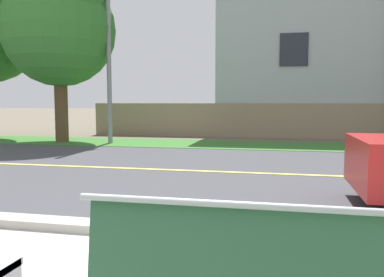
% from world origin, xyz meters
% --- Properties ---
extents(ground_plane, '(140.00, 140.00, 0.00)m').
position_xyz_m(ground_plane, '(0.00, 8.00, 0.00)').
color(ground_plane, '#665B4C').
extents(curb_edge, '(44.00, 0.30, 0.11)m').
position_xyz_m(curb_edge, '(0.00, 2.35, 0.06)').
color(curb_edge, '#ADA89E').
rests_on(curb_edge, ground_plane).
extents(street_asphalt, '(52.00, 8.00, 0.01)m').
position_xyz_m(street_asphalt, '(0.00, 6.50, 0.00)').
color(street_asphalt, '#424247').
rests_on(street_asphalt, ground_plane).
extents(road_centre_line, '(48.00, 0.14, 0.01)m').
position_xyz_m(road_centre_line, '(0.00, 6.50, 0.01)').
color(road_centre_line, '#E0CC4C').
rests_on(road_centre_line, ground_plane).
extents(far_verge_grass, '(48.00, 2.80, 0.02)m').
position_xyz_m(far_verge_grass, '(0.00, 11.86, 0.01)').
color(far_verge_grass, '#38702D').
rests_on(far_verge_grass, ground_plane).
extents(streetlamp, '(0.24, 2.10, 7.00)m').
position_xyz_m(streetlamp, '(-4.50, 11.66, 4.01)').
color(streetlamp, gray).
rests_on(streetlamp, ground_plane).
extents(shade_tree_left, '(4.03, 4.03, 6.65)m').
position_xyz_m(shade_tree_left, '(-6.32, 11.52, 4.32)').
color(shade_tree_left, brown).
rests_on(shade_tree_left, ground_plane).
extents(garden_wall, '(13.00, 0.36, 1.40)m').
position_xyz_m(garden_wall, '(-0.11, 14.93, 0.70)').
color(garden_wall, gray).
rests_on(garden_wall, ground_plane).
extents(house_across_street, '(12.35, 6.91, 7.00)m').
position_xyz_m(house_across_street, '(4.42, 18.13, 3.55)').
color(house_across_street, '#A3ADB2').
rests_on(house_across_street, ground_plane).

